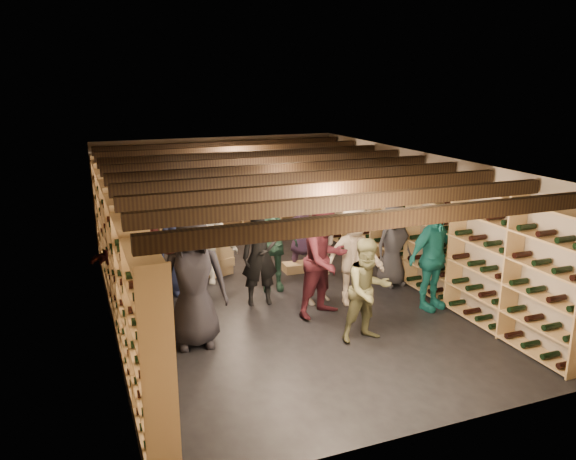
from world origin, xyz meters
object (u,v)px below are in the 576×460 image
Objects in this scene: person_0 at (193,281)px; person_11 at (303,234)px; crate_loose at (296,267)px; person_2 at (368,290)px; person_1 at (260,256)px; crate_stack_right at (214,253)px; person_5 at (145,261)px; person_10 at (271,246)px; person_6 at (181,243)px; person_12 at (393,245)px; person_9 at (205,236)px; person_8 at (325,260)px; person_4 at (432,258)px; person_3 at (354,256)px; person_7 at (319,251)px; crate_stack_left at (218,258)px.

person_11 is at bearing 48.00° from person_0.
person_11 is (2.64, 2.36, -0.20)m from person_0.
person_0 reaches higher than crate_loose.
person_1 is at bearing 115.78° from person_2.
crate_stack_right is 0.39× the size of person_5.
person_5 is 2.24m from person_10.
person_6 is 3.80m from person_12.
person_9 is 1.93m from person_11.
person_9 reaches higher than person_2.
person_10 reaches higher than person_12.
person_8 is 2.53m from person_9.
person_10 is at bearing 49.58° from person_0.
person_8 is 1.42m from person_10.
crate_stack_right is 0.95m from person_9.
person_8 is (-1.72, 0.40, 0.04)m from person_4.
person_0 is 4.02m from person_12.
person_5 is at bearing 140.90° from person_2.
person_4 is (1.10, -0.62, 0.04)m from person_3.
crate_loose is at bearing 56.09° from person_1.
person_1 is at bearing 162.94° from person_3.
person_4 is 2.77m from person_11.
person_12 is at bearing 7.84° from person_1.
person_7 is at bearing 57.12° from person_8.
person_11 is at bearing 124.95° from person_12.
person_5 reaches higher than crate_stack_right.
person_10 reaches higher than person_2.
crate_stack_left reaches higher than crate_loose.
person_1 is 0.96× the size of person_4.
person_2 is 3.14m from person_11.
person_1 is 1.02× the size of person_10.
crate_stack_right is 2.35m from person_5.
person_2 is 3.52m from person_5.
person_8 is at bearing -154.88° from person_3.
person_2 reaches higher than crate_loose.
person_4 reaches higher than crate_stack_right.
person_3 is at bearing 5.93° from person_5.
crate_stack_right is 2.04m from person_1.
person_1 is 0.95× the size of person_5.
person_5 is 0.97× the size of person_9.
person_4 is at bearing -48.18° from crate_stack_right.
person_12 is at bearing -31.43° from person_6.
person_12 is (1.59, 0.24, -0.13)m from person_7.
person_8 is (-0.13, -0.53, 0.03)m from person_7.
person_10 is 1.16m from person_11.
crate_loose is at bearing 104.97° from person_4.
person_1 is (1.34, 1.10, -0.12)m from person_0.
person_8 is (0.80, -0.81, 0.08)m from person_1.
person_3 is 0.91× the size of person_8.
person_1 reaches higher than crate_loose.
person_4 is at bearing -16.85° from person_1.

